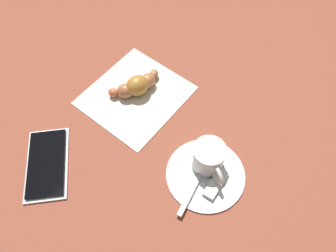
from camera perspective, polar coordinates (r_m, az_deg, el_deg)
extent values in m
plane|color=brown|center=(0.63, 1.99, -1.48)|extent=(1.80, 1.80, 0.00)
cylinder|color=silver|center=(0.59, 6.76, -8.58)|extent=(0.14, 0.14, 0.01)
cylinder|color=silver|center=(0.57, 7.10, -5.53)|extent=(0.06, 0.06, 0.05)
cylinder|color=black|center=(0.56, 7.14, -5.34)|extent=(0.05, 0.05, 0.00)
torus|color=silver|center=(0.56, 8.79, -8.57)|extent=(0.04, 0.02, 0.04)
cube|color=silver|center=(0.57, 4.28, -11.43)|extent=(0.05, 0.10, 0.00)
ellipsoid|color=silver|center=(0.59, 7.00, -6.08)|extent=(0.03, 0.03, 0.01)
cube|color=white|center=(0.58, 8.58, -10.12)|extent=(0.04, 0.06, 0.01)
cube|color=silver|center=(0.68, -5.82, 5.54)|extent=(0.23, 0.24, 0.00)
ellipsoid|color=#BD6439|center=(0.67, -9.77, 5.92)|extent=(0.03, 0.03, 0.02)
ellipsoid|color=#B16842|center=(0.66, -7.60, 6.27)|extent=(0.04, 0.05, 0.03)
ellipsoid|color=#B67A32|center=(0.66, -5.49, 7.25)|extent=(0.05, 0.05, 0.04)
ellipsoid|color=#BA6F43|center=(0.68, -3.68, 8.09)|extent=(0.04, 0.04, 0.03)
ellipsoid|color=#A77542|center=(0.69, -2.52, 9.26)|extent=(0.03, 0.03, 0.02)
cube|color=#B6BCC0|center=(0.63, -20.86, -6.30)|extent=(0.16, 0.14, 0.01)
cube|color=black|center=(0.63, -20.99, -6.12)|extent=(0.15, 0.12, 0.00)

